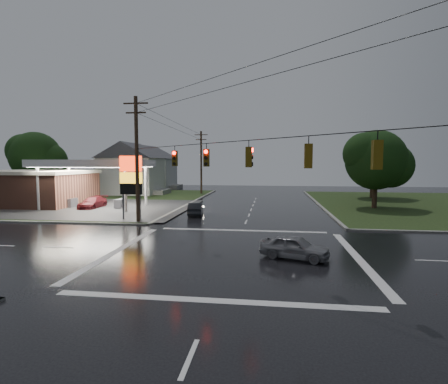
# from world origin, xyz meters

# --- Properties ---
(ground) EXTENTS (120.00, 120.00, 0.00)m
(ground) POSITION_xyz_m (0.00, 0.00, 0.00)
(ground) COLOR black
(ground) RESTS_ON ground
(grass_nw) EXTENTS (36.00, 36.00, 0.08)m
(grass_nw) POSITION_xyz_m (-26.00, 26.00, 0.04)
(grass_nw) COLOR #1E2F15
(grass_nw) RESTS_ON ground
(gas_station) EXTENTS (26.20, 18.00, 5.60)m
(gas_station) POSITION_xyz_m (-25.68, 19.70, 2.55)
(gas_station) COLOR #2D2D2D
(gas_station) RESTS_ON ground
(pylon_sign) EXTENTS (2.00, 0.35, 6.00)m
(pylon_sign) POSITION_xyz_m (-10.50, 10.50, 4.01)
(pylon_sign) COLOR #59595E
(pylon_sign) RESTS_ON ground
(utility_pole_nw) EXTENTS (2.20, 0.32, 11.00)m
(utility_pole_nw) POSITION_xyz_m (-9.50, 9.50, 5.72)
(utility_pole_nw) COLOR #382619
(utility_pole_nw) RESTS_ON ground
(utility_pole_n) EXTENTS (2.20, 0.32, 10.50)m
(utility_pole_n) POSITION_xyz_m (-9.50, 38.00, 5.47)
(utility_pole_n) COLOR #382619
(utility_pole_n) RESTS_ON ground
(traffic_signals) EXTENTS (26.87, 26.87, 1.47)m
(traffic_signals) POSITION_xyz_m (0.02, -0.02, 6.48)
(traffic_signals) COLOR black
(traffic_signals) RESTS_ON ground
(house_near) EXTENTS (11.05, 8.48, 8.60)m
(house_near) POSITION_xyz_m (-20.95, 36.00, 4.41)
(house_near) COLOR silver
(house_near) RESTS_ON ground
(house_far) EXTENTS (11.05, 8.48, 8.60)m
(house_far) POSITION_xyz_m (-21.95, 48.00, 4.41)
(house_far) COLOR silver
(house_far) RESTS_ON ground
(tree_nw_behind) EXTENTS (8.93, 7.60, 10.00)m
(tree_nw_behind) POSITION_xyz_m (-33.84, 29.99, 6.18)
(tree_nw_behind) COLOR black
(tree_nw_behind) RESTS_ON ground
(tree_ne_near) EXTENTS (7.99, 6.80, 8.98)m
(tree_ne_near) POSITION_xyz_m (14.14, 21.99, 5.56)
(tree_ne_near) COLOR black
(tree_ne_near) RESTS_ON ground
(tree_ne_far) EXTENTS (8.46, 7.20, 9.80)m
(tree_ne_far) POSITION_xyz_m (17.15, 33.99, 6.18)
(tree_ne_far) COLOR black
(tree_ne_far) RESTS_ON ground
(car_north) EXTENTS (1.88, 4.01, 1.27)m
(car_north) POSITION_xyz_m (-5.34, 14.33, 0.64)
(car_north) COLOR black
(car_north) RESTS_ON ground
(car_crossing) EXTENTS (4.10, 2.72, 1.30)m
(car_crossing) POSITION_xyz_m (3.49, -0.54, 0.65)
(car_crossing) COLOR gray
(car_crossing) RESTS_ON ground
(car_pump) EXTENTS (1.91, 4.63, 1.34)m
(car_pump) POSITION_xyz_m (-18.24, 17.81, 0.67)
(car_pump) COLOR #531317
(car_pump) RESTS_ON ground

